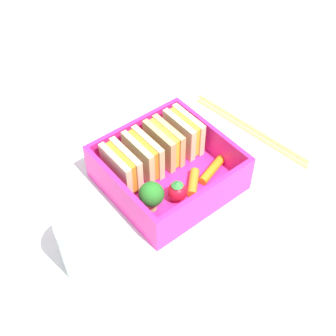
{
  "coord_description": "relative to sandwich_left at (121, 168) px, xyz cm",
  "views": [
    {
      "loc": [
        -24.67,
        -30.67,
        46.56
      ],
      "look_at": [
        0.0,
        0.0,
        2.7
      ],
      "focal_mm": 50.0,
      "sensor_mm": 36.0,
      "label": 1
    }
  ],
  "objects": [
    {
      "name": "ground_plane",
      "position": [
        5.02,
        -2.94,
        -4.72
      ],
      "size": [
        120.0,
        120.0,
        2.0
      ],
      "primitive_type": "cube",
      "color": "silver"
    },
    {
      "name": "bento_tray",
      "position": [
        5.02,
        -2.94,
        -3.12
      ],
      "size": [
        15.19,
        14.88,
        1.2
      ],
      "primitive_type": "cube",
      "color": "#E3268F",
      "rests_on": "ground_plane"
    },
    {
      "name": "bento_rim",
      "position": [
        5.02,
        -2.94,
        -0.38
      ],
      "size": [
        15.19,
        14.88,
        4.28
      ],
      "color": "#E3268F",
      "rests_on": "bento_tray"
    },
    {
      "name": "sandwich_left",
      "position": [
        0.0,
        0.0,
        0.0
      ],
      "size": [
        2.39,
        5.89,
        5.04
      ],
      "color": "beige",
      "rests_on": "bento_tray"
    },
    {
      "name": "sandwich_center_left",
      "position": [
        3.35,
        0.0,
        0.0
      ],
      "size": [
        2.39,
        5.89,
        5.04
      ],
      "color": "#D9C485",
      "rests_on": "bento_tray"
    },
    {
      "name": "sandwich_center",
      "position": [
        6.69,
        0.0,
        0.0
      ],
      "size": [
        2.39,
        5.89,
        5.04
      ],
      "color": "tan",
      "rests_on": "bento_tray"
    },
    {
      "name": "sandwich_center_right",
      "position": [
        10.04,
        0.0,
        0.0
      ],
      "size": [
        2.39,
        5.89,
        5.04
      ],
      "color": "beige",
      "rests_on": "bento_tray"
    },
    {
      "name": "broccoli_floret",
      "position": [
        0.25,
        -5.78,
        0.06
      ],
      "size": [
        3.06,
        3.06,
        4.24
      ],
      "color": "#95C85C",
      "rests_on": "bento_tray"
    },
    {
      "name": "strawberry_far_left",
      "position": [
        3.62,
        -6.48,
        -1.17
      ],
      "size": [
        2.46,
        2.46,
        3.06
      ],
      "color": "red",
      "rests_on": "bento_tray"
    },
    {
      "name": "carrot_stick_left",
      "position": [
        6.5,
        -6.18,
        -1.93
      ],
      "size": [
        3.71,
        3.56,
        1.18
      ],
      "primitive_type": "cylinder",
      "rotation": [
        1.57,
        0.0,
        5.46
      ],
      "color": "orange",
      "rests_on": "bento_tray"
    },
    {
      "name": "carrot_stick_far_left",
      "position": [
        10.06,
        -5.98,
        -1.95
      ],
      "size": [
        5.57,
        2.71,
        1.14
      ],
      "primitive_type": "cylinder",
      "rotation": [
        1.57,
        0.0,
        5.01
      ],
      "color": "orange",
      "rests_on": "bento_tray"
    },
    {
      "name": "chopstick_pair",
      "position": [
        20.44,
        -2.47,
        -3.37
      ],
      "size": [
        3.74,
        19.92,
        0.7
      ],
      "color": "tan",
      "rests_on": "ground_plane"
    },
    {
      "name": "drinking_glass",
      "position": [
        -9.54,
        -6.98,
        0.39
      ],
      "size": [
        5.37,
        5.37,
        8.22
      ],
      "primitive_type": "cylinder",
      "color": "silver",
      "rests_on": "ground_plane"
    },
    {
      "name": "folded_napkin",
      "position": [
        5.21,
        -21.53,
        -3.52
      ],
      "size": [
        12.77,
        12.6,
        0.4
      ],
      "primitive_type": "cube",
      "rotation": [
        0.0,
        0.0,
        -0.06
      ],
      "color": "silver",
      "rests_on": "ground_plane"
    }
  ]
}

